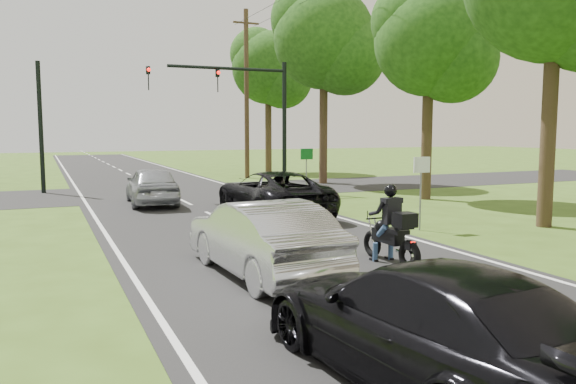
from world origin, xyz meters
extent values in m
plane|color=#385117|center=(0.00, 0.00, 0.00)|extent=(140.00, 140.00, 0.00)
cube|color=black|center=(0.00, 10.00, 0.01)|extent=(8.00, 100.00, 0.01)
cube|color=black|center=(0.00, 16.00, 0.01)|extent=(60.00, 7.00, 0.01)
torus|color=black|center=(1.57, 0.61, 0.31)|extent=(0.14, 0.62, 0.61)
torus|color=black|center=(1.59, -0.79, 0.31)|extent=(0.16, 0.67, 0.67)
cube|color=black|center=(1.58, 0.00, 0.59)|extent=(0.27, 0.89, 0.28)
sphere|color=black|center=(1.58, 0.23, 0.76)|extent=(0.32, 0.32, 0.32)
cube|color=black|center=(1.58, -0.32, 0.76)|extent=(0.32, 0.51, 0.09)
cube|color=#FF0C07|center=(1.59, -0.89, 0.61)|extent=(0.09, 0.03, 0.05)
cylinder|color=silver|center=(1.74, -0.51, 0.29)|extent=(0.09, 0.74, 0.08)
cylinder|color=black|center=(1.58, 0.42, 0.92)|extent=(0.58, 0.04, 0.03)
cube|color=black|center=(1.59, -0.60, 1.03)|extent=(0.41, 0.38, 0.30)
cube|color=black|center=(1.58, -0.14, 1.16)|extent=(0.37, 0.21, 0.56)
sphere|color=black|center=(1.58, -0.07, 1.59)|extent=(0.28, 0.28, 0.28)
cylinder|color=navy|center=(1.37, 0.17, 0.22)|extent=(0.11, 0.11, 0.42)
cylinder|color=navy|center=(1.78, 0.17, 0.22)|extent=(0.11, 0.11, 0.42)
imported|color=black|center=(1.84, 7.27, 0.77)|extent=(2.59, 5.48, 1.51)
imported|color=#BCBCC1|center=(-1.32, 0.10, 0.76)|extent=(1.84, 4.65, 1.51)
imported|color=#A0A3A8|center=(-1.35, 11.83, 0.76)|extent=(2.05, 4.49, 1.49)
imported|color=black|center=(-1.37, -5.14, 0.72)|extent=(2.35, 5.04, 1.42)
cylinder|color=black|center=(5.20, 14.00, 3.00)|extent=(0.20, 0.20, 6.00)
cylinder|color=black|center=(2.50, 14.00, 5.60)|extent=(5.40, 0.14, 0.14)
imported|color=black|center=(2.00, 14.00, 5.05)|extent=(0.16, 0.36, 1.00)
imported|color=black|center=(-1.00, 14.00, 5.05)|extent=(0.16, 0.36, 1.00)
sphere|color=#FF0C07|center=(2.00, 13.82, 5.38)|extent=(0.16, 0.16, 0.16)
sphere|color=#FF0C07|center=(-1.00, 13.82, 5.38)|extent=(0.16, 0.16, 0.16)
cylinder|color=black|center=(-5.20, 18.00, 3.00)|extent=(0.20, 0.20, 6.00)
cylinder|color=#4C3622|center=(6.20, 22.00, 5.00)|extent=(0.28, 0.28, 10.00)
cube|color=#4C3622|center=(6.20, 22.00, 9.20)|extent=(1.60, 0.10, 0.10)
cylinder|color=slate|center=(4.70, 3.00, 1.00)|extent=(0.05, 0.05, 2.00)
cube|color=silver|center=(4.70, 2.97, 1.90)|extent=(0.55, 0.04, 0.45)
cylinder|color=slate|center=(4.90, 11.00, 1.00)|extent=(0.05, 0.05, 2.00)
cube|color=#0C591E|center=(4.90, 10.97, 1.90)|extent=(0.55, 0.04, 0.45)
cylinder|color=#332316|center=(8.50, 2.00, 3.36)|extent=(0.44, 0.44, 6.72)
cylinder|color=#332316|center=(9.50, 9.00, 2.94)|extent=(0.44, 0.44, 5.88)
sphere|color=#183A0F|center=(9.50, 9.00, 6.51)|extent=(4.50, 4.50, 4.50)
sphere|color=#183A0F|center=(10.25, 8.40, 5.78)|extent=(3.60, 3.60, 3.60)
cylinder|color=#332316|center=(8.80, 17.00, 3.50)|extent=(0.44, 0.44, 7.00)
sphere|color=#183A0F|center=(8.80, 17.00, 7.75)|extent=(5.40, 5.40, 5.40)
sphere|color=#183A0F|center=(9.70, 16.28, 6.88)|extent=(4.32, 4.32, 4.32)
cylinder|color=#332316|center=(9.20, 26.00, 3.22)|extent=(0.44, 0.44, 6.44)
sphere|color=#183A0F|center=(9.20, 26.00, 7.13)|extent=(4.95, 4.95, 4.95)
sphere|color=#183A0F|center=(10.02, 25.34, 6.33)|extent=(3.96, 3.96, 3.96)
camera|label=1|loc=(-5.26, -10.12, 2.88)|focal=35.00mm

